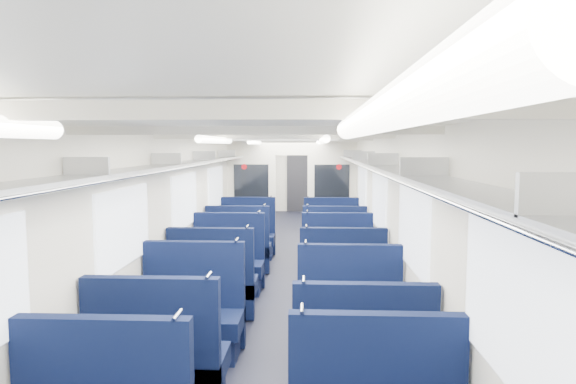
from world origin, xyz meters
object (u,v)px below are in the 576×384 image
end_door (298,182)px  seat_11 (350,325)px  seat_16 (239,251)px  seat_14 (228,267)px  seat_17 (334,251)px  seat_13 (342,288)px  seat_10 (192,320)px  seat_15 (337,267)px  seat_8 (158,368)px  seat_12 (214,288)px  bulkhead (291,190)px  seat_18 (247,238)px  seat_9 (362,378)px  seat_19 (331,239)px

end_door → seat_11: end_door is taller
end_door → seat_16: end_door is taller
seat_14 → seat_17: (1.66, 1.20, 0.00)m
end_door → seat_14: end_door is taller
seat_13 → seat_14: size_ratio=1.00×
seat_10 → seat_16: size_ratio=1.00×
end_door → seat_13: end_door is taller
seat_17 → seat_11: bearing=-90.0°
seat_15 → seat_8: bearing=-115.4°
seat_14 → seat_17: size_ratio=1.00×
seat_12 → seat_8: bearing=-90.0°
bulkhead → seat_16: 2.55m
seat_14 → bulkhead: bearing=76.3°
seat_16 → seat_10: bearing=-90.0°
bulkhead → seat_18: size_ratio=2.31×
seat_14 → seat_18: same height
seat_9 → seat_18: size_ratio=1.00×
seat_8 → seat_19: 5.96m
seat_18 → seat_19: same height
seat_19 → seat_17: bearing=-90.0°
seat_10 → seat_11: size_ratio=1.00×
seat_8 → seat_16: size_ratio=1.00×
seat_9 → seat_16: bearing=109.6°
bulkhead → seat_11: size_ratio=2.31×
seat_10 → seat_17: same height
seat_8 → seat_12: 2.32m
bulkhead → seat_13: bearing=-79.4°
seat_15 → seat_12: bearing=-144.6°
seat_11 → seat_13: bearing=90.0°
bulkhead → seat_8: (-0.83, -6.84, -0.86)m
seat_10 → seat_13: (1.66, 1.26, 0.00)m
seat_8 → seat_11: (1.66, 1.06, 0.00)m
seat_8 → seat_16: bearing=90.0°
end_door → seat_18: (-0.83, -6.89, -0.63)m
seat_10 → seat_13: size_ratio=1.00×
seat_12 → seat_15: size_ratio=1.00×
seat_12 → seat_19: same height
seat_16 → seat_8: bearing=-90.0°
seat_12 → seat_13: same height
seat_11 → seat_12: size_ratio=1.00×
seat_16 → seat_18: bearing=90.0°
seat_16 → seat_11: bearing=-64.8°
seat_13 → seat_17: same height
seat_9 → seat_12: same height
seat_15 → seat_19: bearing=90.0°
seat_16 → seat_18: (0.00, 1.15, 0.00)m
seat_17 → seat_19: size_ratio=1.00×
seat_8 → seat_9: same height
seat_11 → seat_15: 2.43m
seat_10 → seat_15: 2.88m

